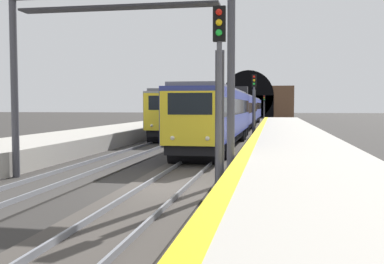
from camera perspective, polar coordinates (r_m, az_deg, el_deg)
name	(u,v)px	position (r m, az deg, el deg)	size (l,w,h in m)	color
ground_plane	(166,189)	(15.45, -3.28, -7.18)	(320.00, 320.00, 0.00)	#302D2B
platform_right	(309,179)	(15.00, 14.44, -5.67)	(112.00, 4.88, 1.00)	#ADA89E
platform_right_edge_strip	(240,161)	(14.92, 6.04, -3.68)	(112.00, 0.50, 0.01)	yellow
track_main_line	(166,188)	(15.44, -3.28, -7.03)	(160.00, 2.95, 0.21)	#423D38
track_adjacent_line	(45,184)	(16.99, -17.89, -6.24)	(160.00, 2.88, 0.21)	#383533
train_main_approaching	(239,111)	(48.18, 5.94, 2.65)	(56.86, 3.02, 4.79)	navy
train_adjacent_platform	(203,110)	(51.83, 1.36, 2.80)	(40.46, 3.39, 4.94)	gray
railway_signal_near	(219,84)	(13.92, 3.43, 6.03)	(0.39, 0.38, 5.80)	#4C4C54
railway_signal_mid	(254,100)	(38.85, 7.76, 3.98)	(0.39, 0.38, 5.42)	#4C4C54
railway_signal_far	(264,105)	(81.70, 9.01, 3.32)	(0.39, 0.38, 4.63)	#38383D
overhead_signal_gantry	(117,34)	(17.47, -9.31, 11.98)	(0.70, 8.72, 7.23)	#3F3F47
tunnel_portal	(248,102)	(106.63, 7.08, 3.79)	(2.96, 20.60, 11.54)	brown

